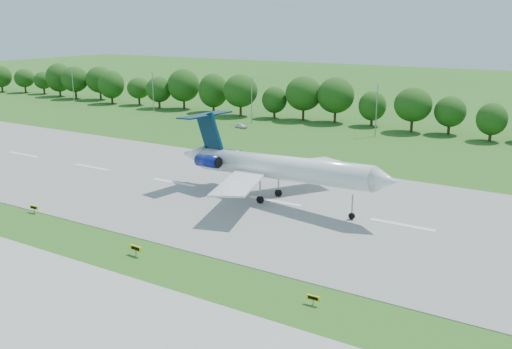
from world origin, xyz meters
The scene contains 10 objects.
ground centered at (0.00, 0.00, 0.00)m, with size 600.00×600.00×0.00m, color #275A17.
runway centered at (0.00, 25.00, 0.04)m, with size 400.00×45.00×0.08m, color gray.
tree_line centered at (0.00, 92.00, 6.19)m, with size 288.40×8.40×10.40m.
light_poles centered at (-2.50, 82.00, 6.34)m, with size 175.90×0.25×12.19m.
airliner centered at (18.98, 25.26, 5.57)m, with size 39.83×28.74×12.49m.
taxi_sign_left centered at (-6.89, 2.10, 0.82)m, with size 1.58×0.28×1.11m.
taxi_sign_centre centered at (16.45, -1.70, 0.92)m, with size 1.79×0.35×1.25m.
taxi_sign_right centered at (39.63, -1.59, 0.74)m, with size 1.44×0.21×1.01m.
service_vehicle_a centered at (-36.10, 82.04, 0.60)m, with size 1.26×3.62×1.19m, color silver.
service_vehicle_b centered at (-18.44, 74.34, 0.60)m, with size 1.41×3.50×1.19m, color silver.
Camera 1 is at (61.41, -47.42, 26.85)m, focal length 40.00 mm.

